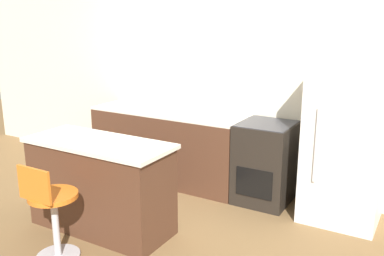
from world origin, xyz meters
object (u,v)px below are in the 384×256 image
at_px(refrigerator, 346,144).
at_px(mixing_bowl, 188,109).
at_px(stool_chair, 52,213).
at_px(kettle, 146,100).
at_px(oven_range, 265,163).

relative_size(refrigerator, mixing_bowl, 7.23).
relative_size(refrigerator, stool_chair, 1.83).
bearing_deg(refrigerator, stool_chair, -133.70).
xyz_separation_m(refrigerator, stool_chair, (-1.97, -2.06, -0.37)).
bearing_deg(stool_chair, kettle, 104.77).
distance_m(oven_range, mixing_bowl, 1.16).
bearing_deg(refrigerator, mixing_bowl, 177.86).
xyz_separation_m(oven_range, kettle, (-1.68, 0.05, 0.54)).
xyz_separation_m(stool_chair, mixing_bowl, (0.08, 2.13, 0.52)).
bearing_deg(stool_chair, oven_range, 61.70).
xyz_separation_m(refrigerator, kettle, (-2.53, 0.07, 0.18)).
bearing_deg(oven_range, refrigerator, -1.42).
height_order(refrigerator, kettle, refrigerator).
bearing_deg(refrigerator, oven_range, 178.58).
distance_m(refrigerator, mixing_bowl, 1.89).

